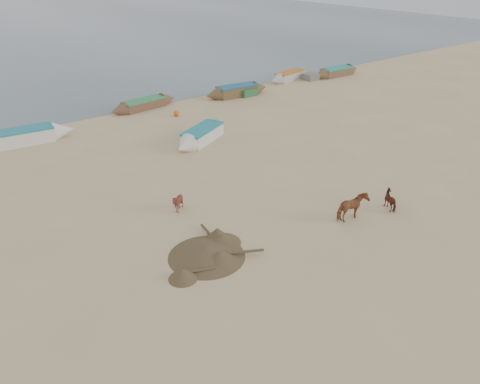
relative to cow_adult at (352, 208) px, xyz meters
The scene contains 8 objects.
ground 3.59m from the cow_adult, behind, with size 140.00×140.00×0.00m, color tan.
cow_adult is the anchor object (origin of this frame).
calf_front 8.17m from the cow_adult, 136.50° to the left, with size 0.78×0.87×0.96m, color #58241C.
calf_right 2.46m from the cow_adult, 10.85° to the right, with size 0.91×0.78×0.91m, color #5A281D.
near_canoe 12.82m from the cow_adult, 88.64° to the left, with size 5.88×1.32×0.89m, color white, non-canonical shape.
debris_pile 7.17m from the cow_adult, 166.56° to the left, with size 3.18×3.18×0.45m, color brown.
waterline_canoes 20.75m from the cow_adult, 100.47° to the left, with size 56.83×4.08×1.00m.
beach_clutter 19.79m from the cow_adult, 89.81° to the left, with size 44.15×3.04×0.64m.
Camera 1 is at (-12.04, -11.53, 11.08)m, focal length 35.00 mm.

